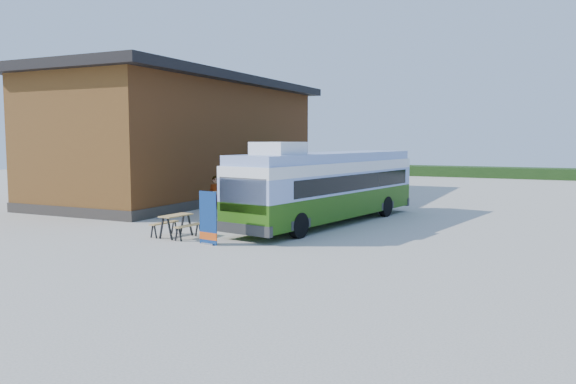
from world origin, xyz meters
The scene contains 10 objects.
ground centered at (0.00, 0.00, 0.00)m, with size 100.00×100.00×0.00m, color #BCB7AD.
barn centered at (-10.50, 10.00, 3.59)m, with size 9.60×21.20×7.50m.
hedge centered at (8.00, 38.00, 0.50)m, with size 40.00×3.00×1.00m, color #264419.
bus centered at (1.59, 3.51, 1.73)m, with size 4.63×12.04×3.62m.
awning centered at (-0.80, 3.21, 2.63)m, with size 3.44×4.76×0.53m.
banner centered at (-0.40, -3.02, 0.78)m, with size 0.82×0.28×1.90m.
picnic_table centered at (-2.32, -2.31, 0.65)m, with size 1.65×1.50×0.87m.
person_a centered at (-4.01, 3.12, 0.99)m, with size 0.72×0.47×1.98m, color #999999.
person_b centered at (-1.98, 5.58, 0.89)m, with size 0.86×0.67×1.78m, color #999999.
slurry_tanker centered at (-5.64, 13.49, 1.48)m, with size 3.76×6.55×2.57m.
Camera 1 is at (10.57, -19.56, 3.75)m, focal length 35.00 mm.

